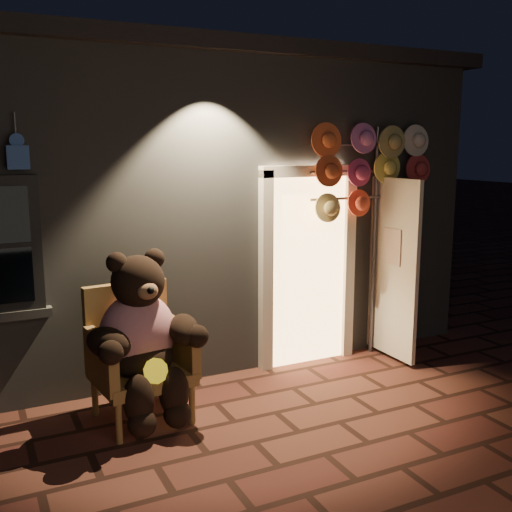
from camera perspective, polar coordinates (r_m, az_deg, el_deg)
ground at (r=5.14m, az=-0.11°, el=-17.33°), size 60.00×60.00×0.00m
shop_building at (r=8.35m, az=-12.22°, el=5.71°), size 7.30×5.95×3.51m
wicker_armchair at (r=5.47m, az=-11.27°, el=-9.04°), size 0.89×0.82×1.18m
teddy_bear at (r=5.27m, az=-10.80°, el=-7.58°), size 1.07×0.88×1.48m
hat_rack at (r=6.69m, az=10.70°, el=8.19°), size 1.50×0.22×2.62m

